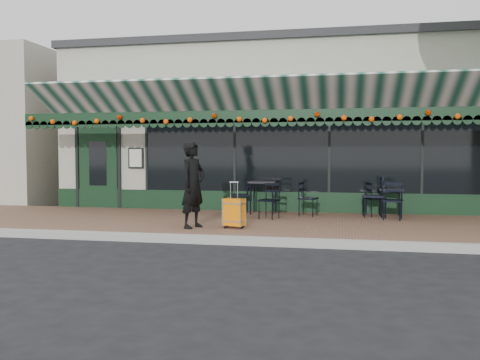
% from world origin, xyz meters
% --- Properties ---
extents(ground, '(80.00, 80.00, 0.00)m').
position_xyz_m(ground, '(0.00, 0.00, 0.00)').
color(ground, black).
rests_on(ground, ground).
extents(sidewalk, '(18.00, 4.00, 0.15)m').
position_xyz_m(sidewalk, '(0.00, 2.00, 0.07)').
color(sidewalk, brown).
rests_on(sidewalk, ground).
extents(curb, '(18.00, 0.16, 0.15)m').
position_xyz_m(curb, '(0.00, -0.08, 0.07)').
color(curb, '#9E9E99').
rests_on(curb, ground).
extents(restaurant_building, '(12.00, 9.60, 4.50)m').
position_xyz_m(restaurant_building, '(0.00, 7.84, 2.27)').
color(restaurant_building, '#A4A08E').
rests_on(restaurant_building, ground).
extents(woman, '(0.61, 0.73, 1.71)m').
position_xyz_m(woman, '(-1.17, 0.78, 1.00)').
color(woman, black).
rests_on(woman, sidewalk).
extents(suitcase, '(0.44, 0.32, 0.91)m').
position_xyz_m(suitcase, '(-0.37, 0.89, 0.45)').
color(suitcase, orange).
rests_on(suitcase, sidewalk).
extents(cafe_table_a, '(0.53, 0.53, 0.65)m').
position_xyz_m(cafe_table_a, '(2.84, 3.48, 0.73)').
color(cafe_table_a, black).
rests_on(cafe_table_a, sidewalk).
extents(cafe_table_b, '(0.65, 0.65, 0.80)m').
position_xyz_m(cafe_table_b, '(-0.17, 3.41, 0.87)').
color(cafe_table_b, black).
rests_on(cafe_table_b, sidewalk).
extents(chair_a_left, '(0.49, 0.49, 0.95)m').
position_xyz_m(chair_a_left, '(2.41, 3.25, 0.62)').
color(chair_a_left, black).
rests_on(chair_a_left, sidewalk).
extents(chair_a_right, '(0.51, 0.51, 0.81)m').
position_xyz_m(chair_a_right, '(2.50, 3.41, 0.55)').
color(chair_a_right, black).
rests_on(chair_a_right, sidewalk).
extents(chair_a_front, '(0.50, 0.50, 0.84)m').
position_xyz_m(chair_a_front, '(2.82, 2.79, 0.57)').
color(chair_a_front, black).
rests_on(chair_a_front, sidewalk).
extents(chair_b_left, '(0.51, 0.51, 0.84)m').
position_xyz_m(chair_b_left, '(-0.79, 3.62, 0.57)').
color(chair_b_left, black).
rests_on(chair_b_left, sidewalk).
extents(chair_b_right, '(0.50, 0.50, 0.81)m').
position_xyz_m(chair_b_right, '(0.94, 3.15, 0.56)').
color(chair_b_right, black).
rests_on(chair_b_right, sidewalk).
extents(chair_b_front, '(0.52, 0.52, 0.81)m').
position_xyz_m(chair_b_front, '(0.10, 2.46, 0.56)').
color(chair_b_front, black).
rests_on(chair_b_front, sidewalk).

